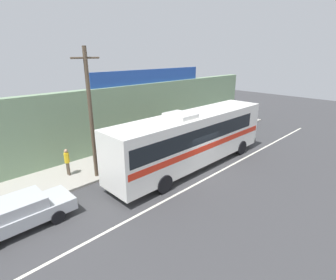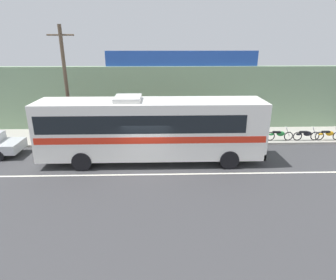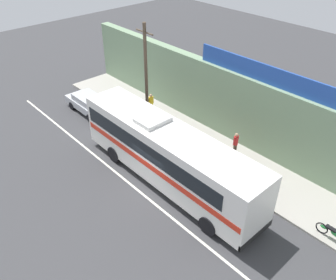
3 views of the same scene
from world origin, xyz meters
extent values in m
plane|color=#3A3A3D|center=(0.00, 0.00, 0.00)|extent=(70.00, 70.00, 0.00)
cube|color=#A8A399|center=(0.00, 5.20, 0.07)|extent=(30.00, 3.60, 0.14)
cube|color=gray|center=(0.00, 7.35, 2.40)|extent=(30.00, 0.70, 4.80)
cube|color=#234CAD|center=(2.41, 7.35, 5.35)|extent=(11.22, 0.12, 1.10)
cube|color=silver|center=(0.00, -0.80, 0.00)|extent=(30.00, 0.14, 0.01)
cube|color=white|center=(0.26, 0.99, 1.99)|extent=(12.37, 2.47, 3.10)
cube|color=black|center=(-0.23, 0.99, 2.54)|extent=(10.89, 2.49, 0.96)
cube|color=red|center=(0.26, 0.99, 1.69)|extent=(12.13, 2.48, 0.36)
cube|color=black|center=(6.42, 0.99, 2.44)|extent=(0.04, 2.22, 1.40)
cube|color=black|center=(6.41, 0.99, 0.62)|extent=(0.12, 2.47, 0.36)
cube|color=silver|center=(-0.97, 0.99, 3.66)|extent=(1.40, 1.73, 0.24)
cylinder|color=black|center=(4.47, 2.13, 0.52)|extent=(1.04, 0.32, 1.04)
cylinder|color=black|center=(4.47, -0.16, 0.52)|extent=(1.04, 0.32, 1.04)
cylinder|color=black|center=(-3.45, 2.13, 0.52)|extent=(1.04, 0.32, 1.04)
cylinder|color=black|center=(-3.45, -0.16, 0.52)|extent=(1.04, 0.32, 1.04)
cube|color=#B7BABF|center=(-9.89, 2.04, 0.61)|extent=(4.46, 1.74, 0.56)
cube|color=#B7BABF|center=(-9.99, 2.04, 1.13)|extent=(2.32, 1.56, 0.48)
cube|color=black|center=(-9.13, 2.04, 1.09)|extent=(0.21, 1.46, 0.34)
cylinder|color=black|center=(-8.59, 2.86, 0.31)|extent=(0.62, 0.20, 0.62)
cylinder|color=black|center=(-8.59, 1.23, 0.31)|extent=(0.62, 0.20, 0.62)
cylinder|color=black|center=(-11.18, 2.86, 0.31)|extent=(0.62, 0.20, 0.62)
cylinder|color=black|center=(-11.18, 1.23, 0.31)|extent=(0.62, 0.20, 0.62)
cylinder|color=brown|center=(-5.13, 3.95, 3.83)|extent=(0.22, 0.22, 7.38)
cylinder|color=brown|center=(-5.13, 3.95, 6.92)|extent=(1.60, 0.10, 0.10)
torus|color=black|center=(8.25, 3.84, 0.45)|extent=(0.62, 0.06, 0.62)
ellipsoid|color=#237F38|center=(8.93, 3.84, 0.63)|extent=(0.56, 0.22, 0.34)
cube|color=black|center=(8.65, 3.84, 0.75)|extent=(0.52, 0.20, 0.10)
ellipsoid|color=#237F38|center=(8.31, 3.84, 0.59)|extent=(0.36, 0.14, 0.16)
cylinder|color=brown|center=(-6.27, 5.32, 0.54)|extent=(0.13, 0.13, 0.81)
cylinder|color=brown|center=(-6.27, 5.14, 0.54)|extent=(0.13, 0.13, 0.81)
cylinder|color=gold|center=(-6.27, 5.23, 1.25)|extent=(0.30, 0.30, 0.60)
sphere|color=tan|center=(-6.27, 5.23, 1.69)|extent=(0.22, 0.22, 0.22)
cylinder|color=gold|center=(-6.27, 5.43, 1.28)|extent=(0.08, 0.08, 0.56)
cylinder|color=gold|center=(-6.27, 5.03, 1.28)|extent=(0.08, 0.08, 0.56)
cylinder|color=brown|center=(1.32, 5.88, 0.53)|extent=(0.13, 0.13, 0.78)
cylinder|color=brown|center=(1.32, 5.70, 0.53)|extent=(0.13, 0.13, 0.78)
cylinder|color=red|center=(1.32, 5.79, 1.22)|extent=(0.30, 0.30, 0.59)
sphere|color=tan|center=(1.32, 5.79, 1.64)|extent=(0.21, 0.21, 0.21)
cylinder|color=red|center=(1.32, 5.99, 1.24)|extent=(0.08, 0.08, 0.54)
cylinder|color=red|center=(1.32, 5.59, 1.24)|extent=(0.08, 0.08, 0.54)
camera|label=1|loc=(-11.90, -9.03, 7.16)|focal=27.46mm
camera|label=2|loc=(0.75, -14.09, 6.63)|focal=30.15mm
camera|label=3|loc=(11.87, -9.56, 13.58)|focal=37.60mm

